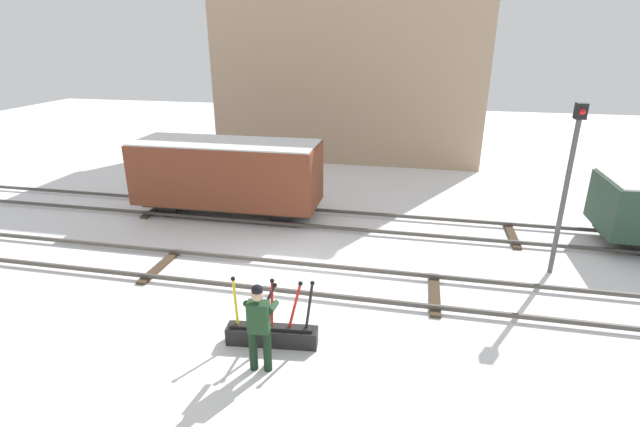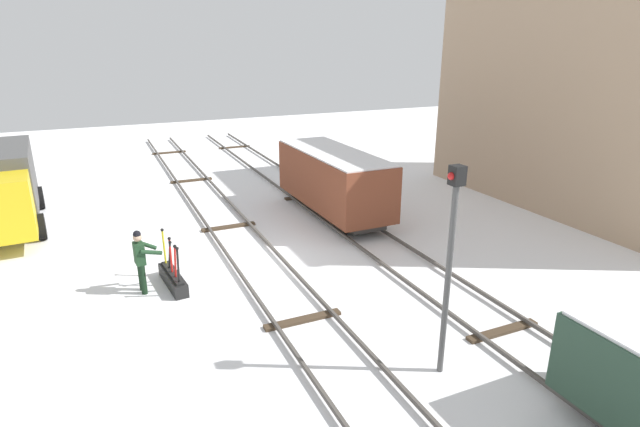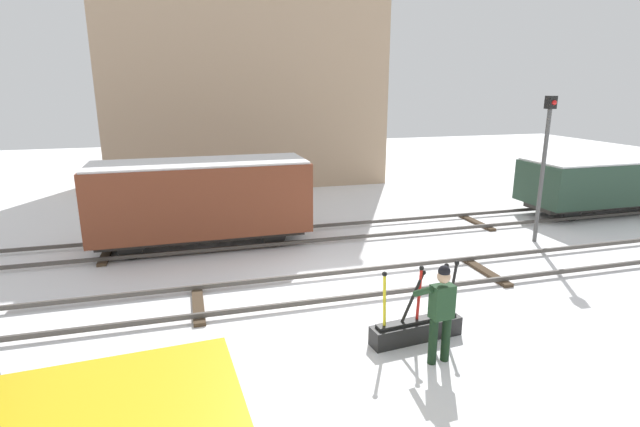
{
  "view_description": "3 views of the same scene",
  "coord_description": "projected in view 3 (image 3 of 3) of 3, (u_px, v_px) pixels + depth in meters",
  "views": [
    {
      "loc": [
        2.88,
        -10.04,
        5.75
      ],
      "look_at": [
        0.48,
        1.37,
        1.32
      ],
      "focal_mm": 26.58,
      "sensor_mm": 36.0,
      "label": 1
    },
    {
      "loc": [
        13.42,
        -4.0,
        6.37
      ],
      "look_at": [
        0.43,
        1.84,
        1.52
      ],
      "focal_mm": 28.42,
      "sensor_mm": 36.0,
      "label": 2
    },
    {
      "loc": [
        -3.57,
        -9.88,
        4.59
      ],
      "look_at": [
        -0.21,
        2.11,
        1.28
      ],
      "focal_mm": 27.23,
      "sensor_mm": 36.0,
      "label": 3
    }
  ],
  "objects": [
    {
      "name": "switch_lever_frame",
      "position": [
        417.0,
        327.0,
        8.97
      ],
      "size": [
        1.83,
        0.55,
        1.45
      ],
      "rotation": [
        0.0,
        0.0,
        0.11
      ],
      "color": "black",
      "rests_on": "ground_plane"
    },
    {
      "name": "rail_worker",
      "position": [
        441.0,
        308.0,
        8.08
      ],
      "size": [
        0.58,
        0.71,
        1.75
      ],
      "rotation": [
        0.0,
        0.0,
        0.11
      ],
      "color": "black",
      "rests_on": "ground_plane"
    },
    {
      "name": "track_siding_near",
      "position": [
        310.0,
        234.0,
        15.02
      ],
      "size": [
        44.0,
        1.94,
        0.18
      ],
      "color": "#4C4742",
      "rests_on": "ground_plane"
    },
    {
      "name": "freight_car_far_end",
      "position": [
        608.0,
        181.0,
        17.67
      ],
      "size": [
        6.34,
        2.32,
        2.02
      ],
      "rotation": [
        0.0,
        0.0,
        0.01
      ],
      "color": "#2D2B28",
      "rests_on": "ground_plane"
    },
    {
      "name": "freight_car_near_switch",
      "position": [
        201.0,
        199.0,
        13.84
      ],
      "size": [
        6.07,
        2.14,
        2.52
      ],
      "rotation": [
        0.0,
        0.0,
        0.01
      ],
      "color": "#2D2B28",
      "rests_on": "ground_plane"
    },
    {
      "name": "signal_post",
      "position": [
        544.0,
        156.0,
        14.01
      ],
      "size": [
        0.24,
        0.32,
        4.29
      ],
      "color": "#4C4C4C",
      "rests_on": "ground_plane"
    },
    {
      "name": "apartment_building",
      "position": [
        243.0,
        69.0,
        23.21
      ],
      "size": [
        12.69,
        6.26,
        10.6
      ],
      "color": "tan",
      "rests_on": "ground_plane"
    },
    {
      "name": "ground_plane",
      "position": [
        353.0,
        288.0,
        11.31
      ],
      "size": [
        60.0,
        60.0,
        0.0
      ],
      "primitive_type": "plane",
      "color": "white"
    },
    {
      "name": "track_main_line",
      "position": [
        353.0,
        284.0,
        11.28
      ],
      "size": [
        44.0,
        1.94,
        0.18
      ],
      "color": "#4C4742",
      "rests_on": "ground_plane"
    }
  ]
}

